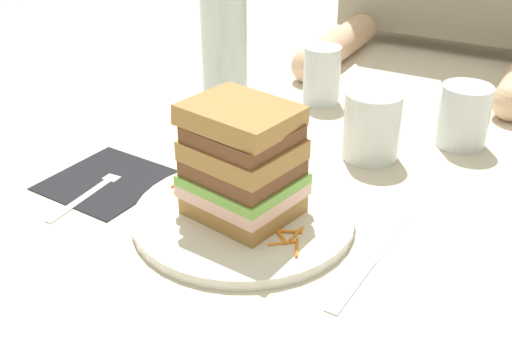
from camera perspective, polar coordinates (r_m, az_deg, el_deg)
The scene contains 20 objects.
ground_plane at distance 0.76m, azimuth -1.25°, elevation -3.89°, with size 3.00×3.00×0.00m, color beige.
main_plate at distance 0.74m, azimuth -1.12°, elevation -4.13°, with size 0.26×0.26×0.01m, color white.
sandwich at distance 0.70m, azimuth -1.20°, elevation 0.74°, with size 0.13×0.13×0.14m.
carrot_shred_0 at distance 0.78m, azimuth -6.72°, elevation -1.72°, with size 0.00×0.00×0.02m, color orange.
carrot_shred_1 at distance 0.78m, azimuth -5.48°, elevation -1.53°, with size 0.00×0.00×0.03m, color orange.
carrot_shred_2 at distance 0.79m, azimuth -6.81°, elevation -1.19°, with size 0.00×0.00×0.02m, color orange.
carrot_shred_3 at distance 0.78m, azimuth -5.55°, elevation -1.71°, with size 0.00×0.00×0.03m, color orange.
carrot_shred_4 at distance 0.79m, azimuth -4.75°, elevation -1.21°, with size 0.00×0.00×0.03m, color orange.
carrot_shred_5 at distance 0.69m, azimuth 2.31°, elevation -5.93°, with size 0.00×0.00×0.03m, color orange.
carrot_shred_6 at distance 0.68m, azimuth 3.68°, elevation -6.92°, with size 0.00×0.00×0.03m, color orange.
carrot_shred_7 at distance 0.70m, azimuth 2.91°, elevation -5.47°, with size 0.00×0.00×0.03m, color orange.
carrot_shred_8 at distance 0.70m, azimuth 3.64°, elevation -5.67°, with size 0.00×0.00×0.03m, color orange.
carrot_shred_9 at distance 0.68m, azimuth 2.42°, elevation -6.49°, with size 0.00×0.00×0.03m, color orange.
napkin_dark at distance 0.84m, azimuth -13.14°, elevation -0.87°, with size 0.14×0.14×0.00m, color black.
fork at distance 0.83m, azimuth -14.12°, elevation -1.36°, with size 0.02×0.17×0.00m.
knife at distance 0.69m, azimuth 10.05°, elevation -8.01°, with size 0.02×0.20×0.00m.
juice_glass at distance 0.88m, azimuth 10.30°, elevation 3.68°, with size 0.08×0.08×0.09m.
water_bottle at distance 1.01m, azimuth -2.90°, elevation 12.94°, with size 0.07×0.07×0.30m.
empty_tumbler_0 at distance 0.95m, azimuth 18.10°, elevation 4.68°, with size 0.07×0.07×0.09m, color silver.
empty_tumbler_1 at distance 1.05m, azimuth 5.91°, elevation 8.50°, with size 0.06×0.06×0.09m, color silver.
Camera 1 is at (0.32, -0.55, 0.41)m, focal length 44.68 mm.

